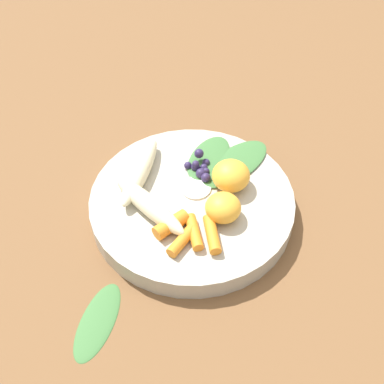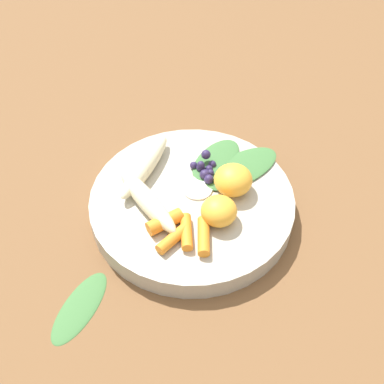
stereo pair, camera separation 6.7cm
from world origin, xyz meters
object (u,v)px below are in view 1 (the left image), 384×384
Objects in this scene: banana_peeled_left at (149,205)px; bowl at (192,204)px; banana_peeled_right at (140,171)px; kale_leaf_stray at (97,321)px; orange_segment_near at (231,176)px.

bowl is at bearing 70.87° from banana_peeled_left.
kale_leaf_stray is (-0.03, 0.21, -0.04)m from banana_peeled_right.
banana_peeled_left is 2.54× the size of orange_segment_near.
kale_leaf_stray is at bearing 75.01° from bowl.
bowl is 0.20m from kale_leaf_stray.
bowl is 5.35× the size of orange_segment_near.
banana_peeled_right is at bearing 11.66° from orange_segment_near.
bowl is at bearing 40.21° from orange_segment_near.
orange_segment_near is at bearing 154.64° from kale_leaf_stray.
orange_segment_near is (-0.09, -0.08, 0.01)m from banana_peeled_left.
kale_leaf_stray is at bearing 67.56° from orange_segment_near.
banana_peeled_right is (0.08, -0.01, 0.03)m from bowl.
banana_peeled_left is 0.12m from orange_segment_near.
banana_peeled_right is at bearing -175.30° from kale_leaf_stray.
banana_peeled_left is at bearing 41.76° from orange_segment_near.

